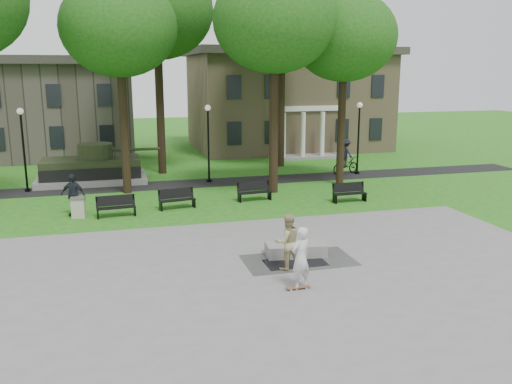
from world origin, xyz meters
TOP-DOWN VIEW (x-y plane):
  - ground at (0.00, 0.00)m, footprint 120.00×120.00m
  - plaza at (0.00, -5.00)m, footprint 22.00×16.00m
  - footpath at (0.00, 12.00)m, footprint 44.00×2.60m
  - building_right at (10.00, 26.00)m, footprint 17.00×12.00m
  - building_left at (-11.00, 26.50)m, footprint 15.00×10.00m
  - tree_1 at (-4.50, 10.50)m, footprint 6.20×6.20m
  - tree_2 at (3.50, 8.50)m, footprint 6.60×6.60m
  - tree_3 at (8.00, 9.50)m, footprint 6.00×6.00m
  - tree_4 at (-2.00, 16.00)m, footprint 7.20×7.20m
  - tree_5 at (6.50, 16.50)m, footprint 6.40×6.40m
  - lamp_left at (-10.00, 12.30)m, footprint 0.36×0.36m
  - lamp_mid at (0.50, 12.30)m, footprint 0.36×0.36m
  - lamp_right at (10.50, 12.30)m, footprint 0.36×0.36m
  - tank_monument at (-6.46, 14.00)m, footprint 7.45×3.40m
  - puddle at (0.87, -2.84)m, footprint 2.20×1.20m
  - concrete_block at (1.15, -2.06)m, footprint 2.30×1.24m
  - skateboard at (0.16, -5.13)m, footprint 0.78×0.22m
  - skateboarder at (0.26, -5.04)m, footprint 0.87×0.75m
  - friend_watching at (0.38, -3.36)m, footprint 1.02×0.82m
  - pedestrian_walker at (-7.14, 6.17)m, footprint 1.27×0.90m
  - cyclist at (9.76, 12.57)m, footprint 2.28×1.43m
  - park_bench_0 at (-5.20, 5.41)m, footprint 1.83×0.67m
  - park_bench_1 at (-2.24, 6.18)m, footprint 1.85×0.82m
  - park_bench_2 at (1.93, 6.84)m, footprint 1.84×0.70m
  - park_bench_3 at (6.68, 5.27)m, footprint 1.81×0.57m
  - trash_bin at (-6.91, 5.74)m, footprint 0.71×0.71m

SIDE VIEW (x-z plane):
  - ground at x=0.00m, z-range 0.00..0.00m
  - footpath at x=0.00m, z-range 0.00..0.01m
  - plaza at x=0.00m, z-range 0.00..0.02m
  - puddle at x=0.87m, z-range 0.02..0.02m
  - skateboard at x=0.16m, z-range 0.02..0.09m
  - concrete_block at x=1.15m, z-range 0.02..0.47m
  - trash_bin at x=-6.91m, z-range 0.01..0.97m
  - park_bench_0 at x=-5.20m, z-range 0.02..1.02m
  - park_bench_1 at x=-2.24m, z-range 0.02..1.02m
  - park_bench_2 at x=1.93m, z-range 0.02..1.02m
  - park_bench_3 at x=6.68m, z-range 0.02..1.02m
  - tank_monument at x=-6.46m, z-range -0.34..2.06m
  - cyclist at x=9.76m, z-range -0.21..2.11m
  - pedestrian_walker at x=-7.14m, z-range 0.00..2.00m
  - friend_watching at x=0.38m, z-range 0.02..2.01m
  - skateboarder at x=0.26m, z-range 0.02..2.03m
  - lamp_left at x=-10.00m, z-range 0.43..5.16m
  - lamp_mid at x=0.50m, z-range 0.43..5.16m
  - lamp_right at x=10.50m, z-range 0.43..5.16m
  - building_left at x=-11.00m, z-range 0.00..7.20m
  - building_right at x=10.00m, z-range 0.04..8.64m
  - tree_3 at x=8.00m, z-range 3.00..14.19m
  - tree_1 at x=-4.50m, z-range 3.14..14.77m
  - tree_2 at x=3.50m, z-range 3.23..15.40m
  - tree_5 at x=6.50m, z-range 3.45..15.89m
  - tree_4 at x=-2.00m, z-range 3.64..17.14m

